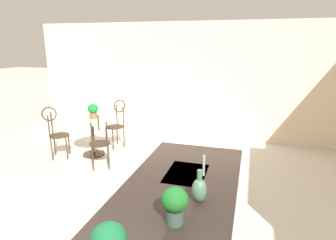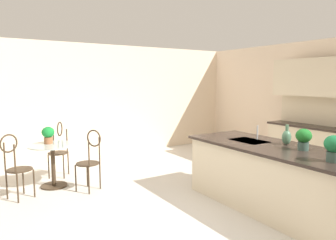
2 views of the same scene
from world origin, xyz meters
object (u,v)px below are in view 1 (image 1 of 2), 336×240
object	(u,v)px
chair_near_window	(117,121)
potted_plant_counter_near	(175,203)
potted_plant_on_table	(93,110)
vase_on_counter	(199,190)
chair_by_island	(56,130)
bistro_table	(93,134)
chair_toward_desk	(99,139)

from	to	relation	value
chair_near_window	potted_plant_counter_near	xyz separation A→B (m)	(3.65, 2.29, 0.51)
potted_plant_on_table	vase_on_counter	world-z (taller)	vase_on_counter
chair_by_island	potted_plant_counter_near	xyz separation A→B (m)	(2.73, 3.15, 0.51)
bistro_table	chair_near_window	size ratio (longest dim) A/B	0.77
potted_plant_counter_near	chair_by_island	bearing A→B (deg)	-130.89
chair_near_window	bistro_table	bearing A→B (deg)	-22.07
potted_plant_counter_near	vase_on_counter	world-z (taller)	vase_on_counter
bistro_table	potted_plant_counter_near	world-z (taller)	potted_plant_counter_near
chair_near_window	chair_toward_desk	bearing A→B (deg)	11.31
chair_by_island	chair_toward_desk	distance (m)	1.11
chair_near_window	vase_on_counter	distance (m)	4.11
chair_near_window	chair_toward_desk	size ratio (longest dim) A/B	1.00
chair_near_window	potted_plant_counter_near	world-z (taller)	potted_plant_counter_near
potted_plant_counter_near	potted_plant_on_table	bearing A→B (deg)	-141.09
bistro_table	chair_by_island	world-z (taller)	chair_by_island
chair_near_window	potted_plant_counter_near	distance (m)	4.34
bistro_table	chair_toward_desk	world-z (taller)	chair_toward_desk
chair_by_island	potted_plant_on_table	bearing A→B (deg)	128.12
vase_on_counter	potted_plant_counter_near	bearing A→B (deg)	-18.88
chair_toward_desk	vase_on_counter	xyz separation A→B (m)	(2.14, 2.18, 0.46)
chair_toward_desk	vase_on_counter	world-z (taller)	vase_on_counter
potted_plant_counter_near	vase_on_counter	bearing A→B (deg)	161.12
bistro_table	chair_by_island	xyz separation A→B (m)	(0.32, -0.61, 0.13)
potted_plant_on_table	potted_plant_counter_near	size ratio (longest dim) A/B	1.04
chair_toward_desk	potted_plant_on_table	bearing A→B (deg)	-143.48
chair_by_island	bistro_table	bearing A→B (deg)	117.50
bistro_table	vase_on_counter	size ratio (longest dim) A/B	2.78
chair_near_window	vase_on_counter	size ratio (longest dim) A/B	3.62
chair_by_island	potted_plant_counter_near	world-z (taller)	potted_plant_counter_near
chair_toward_desk	potted_plant_on_table	world-z (taller)	chair_toward_desk
potted_plant_counter_near	vase_on_counter	xyz separation A→B (m)	(-0.35, 0.12, -0.05)
potted_plant_on_table	chair_toward_desk	bearing A→B (deg)	36.52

